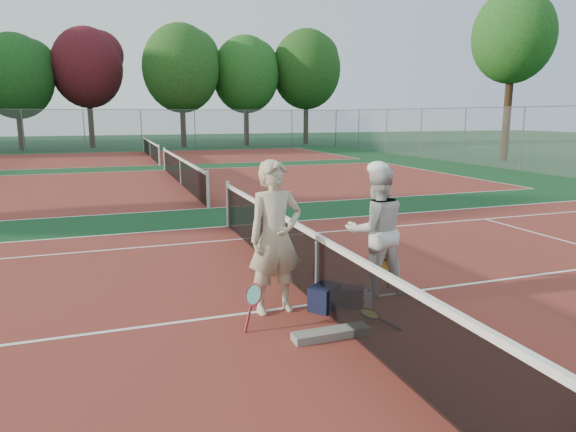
{
  "coord_description": "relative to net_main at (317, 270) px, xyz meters",
  "views": [
    {
      "loc": [
        -2.69,
        -6.35,
        2.64
      ],
      "look_at": [
        0.0,
        1.22,
        1.05
      ],
      "focal_mm": 32.0,
      "sensor_mm": 36.0,
      "label": 1
    }
  ],
  "objects": [
    {
      "name": "ground",
      "position": [
        0.0,
        0.0,
        -0.51
      ],
      "size": [
        130.0,
        130.0,
        0.0
      ],
      "primitive_type": "plane",
      "color": "#0E3618",
      "rests_on": "ground"
    },
    {
      "name": "court_main",
      "position": [
        0.0,
        0.0,
        -0.51
      ],
      "size": [
        23.77,
        10.97,
        0.01
      ],
      "primitive_type": "cube",
      "color": "maroon",
      "rests_on": "ground"
    },
    {
      "name": "court_far_a",
      "position": [
        0.0,
        13.5,
        -0.51
      ],
      "size": [
        23.77,
        10.97,
        0.01
      ],
      "primitive_type": "cube",
      "color": "maroon",
      "rests_on": "ground"
    },
    {
      "name": "court_far_b",
      "position": [
        0.0,
        27.0,
        -0.51
      ],
      "size": [
        23.77,
        10.97,
        0.01
      ],
      "primitive_type": "cube",
      "color": "maroon",
      "rests_on": "ground"
    },
    {
      "name": "net_main",
      "position": [
        0.0,
        0.0,
        0.0
      ],
      "size": [
        0.1,
        10.98,
        1.02
      ],
      "primitive_type": null,
      "color": "black",
      "rests_on": "ground"
    },
    {
      "name": "net_far_a",
      "position": [
        0.0,
        13.5,
        0.0
      ],
      "size": [
        0.1,
        10.98,
        1.02
      ],
      "primitive_type": null,
      "color": "black",
      "rests_on": "ground"
    },
    {
      "name": "net_far_b",
      "position": [
        0.0,
        27.0,
        0.0
      ],
      "size": [
        0.1,
        10.98,
        1.02
      ],
      "primitive_type": null,
      "color": "black",
      "rests_on": "ground"
    },
    {
      "name": "fence_back",
      "position": [
        0.0,
        34.0,
        0.99
      ],
      "size": [
        32.0,
        0.06,
        3.0
      ],
      "primitive_type": null,
      "color": "slate",
      "rests_on": "ground"
    },
    {
      "name": "player_a",
      "position": [
        -0.63,
        -0.04,
        0.52
      ],
      "size": [
        0.8,
        0.56,
        2.07
      ],
      "primitive_type": "imported",
      "rotation": [
        0.0,
        0.0,
        0.09
      ],
      "color": "#B7AD8E",
      "rests_on": "ground"
    },
    {
      "name": "player_b",
      "position": [
        1.0,
        0.16,
        0.45
      ],
      "size": [
        0.99,
        0.8,
        1.92
      ],
      "primitive_type": "imported",
      "rotation": [
        0.0,
        0.0,
        3.06
      ],
      "color": "silver",
      "rests_on": "ground"
    },
    {
      "name": "racket_red",
      "position": [
        -1.06,
        -0.46,
        -0.23
      ],
      "size": [
        0.39,
        0.39,
        0.55
      ],
      "primitive_type": null,
      "rotation": [
        0.0,
        0.0,
        0.73
      ],
      "color": "maroon",
      "rests_on": "ground"
    },
    {
      "name": "racket_black_held",
      "position": [
        1.14,
        0.11,
        -0.24
      ],
      "size": [
        0.41,
        0.41,
        0.54
      ],
      "primitive_type": null,
      "rotation": [
        0.0,
        0.0,
        3.89
      ],
      "color": "black",
      "rests_on": "ground"
    },
    {
      "name": "racket_spare",
      "position": [
        0.4,
        -0.81,
        -0.44
      ],
      "size": [
        0.53,
        0.65,
        0.15
      ],
      "primitive_type": null,
      "rotation": [
        0.0,
        0.0,
        2.08
      ],
      "color": "black",
      "rests_on": "ground"
    },
    {
      "name": "sports_bag_navy",
      "position": [
        0.03,
        -0.21,
        -0.34
      ],
      "size": [
        0.52,
        0.5,
        0.34
      ],
      "primitive_type": "cube",
      "rotation": [
        0.0,
        0.0,
        0.66
      ],
      "color": "black",
      "rests_on": "ground"
    },
    {
      "name": "sports_bag_purple",
      "position": [
        0.41,
        -0.23,
        -0.37
      ],
      "size": [
        0.41,
        0.39,
        0.28
      ],
      "primitive_type": "cube",
      "rotation": [
        0.0,
        0.0,
        -0.6
      ],
      "color": "black",
      "rests_on": "ground"
    },
    {
      "name": "net_cover_canvas",
      "position": [
        -0.26,
        -1.08,
        -0.46
      ],
      "size": [
        0.96,
        0.24,
        0.1
      ],
      "primitive_type": "cube",
      "rotation": [
        0.0,
        0.0,
        0.01
      ],
      "color": "slate",
      "rests_on": "ground"
    },
    {
      "name": "water_bottle",
      "position": [
        0.53,
        -0.53,
        -0.36
      ],
      "size": [
        0.09,
        0.09,
        0.3
      ],
      "primitive_type": "cylinder",
      "color": "#C9DFFF",
      "rests_on": "ground"
    },
    {
      "name": "tree_back_1",
      "position": [
        -8.63,
        37.72,
        4.93
      ],
      "size": [
        5.49,
        5.49,
        8.61
      ],
      "color": "#382314",
      "rests_on": "ground"
    },
    {
      "name": "tree_back_maroon",
      "position": [
        -3.59,
        38.51,
        5.75
      ],
      "size": [
        5.47,
        5.47,
        9.42
      ],
      "color": "#382314",
      "rests_on": "ground"
    },
    {
      "name": "tree_back_3",
      "position": [
        3.47,
        36.53,
        5.73
      ],
      "size": [
        6.09,
        6.09,
        9.76
      ],
      "color": "#382314",
      "rests_on": "ground"
    },
    {
      "name": "tree_back_4",
      "position": [
        9.0,
        37.25,
        5.44
      ],
      "size": [
        5.63,
        5.63,
        9.21
      ],
      "color": "#382314",
      "rests_on": "ground"
    },
    {
      "name": "tree_back_5",
      "position": [
        14.54,
        37.29,
        6.02
      ],
      "size": [
        6.04,
        6.04,
        10.02
      ],
      "color": "#382314",
      "rests_on": "ground"
    },
    {
      "name": "tree_right_1",
      "position": [
        19.26,
        17.74,
        6.4
      ],
      "size": [
        4.52,
        4.52,
        9.55
      ],
      "color": "#382314",
      "rests_on": "ground"
    }
  ]
}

